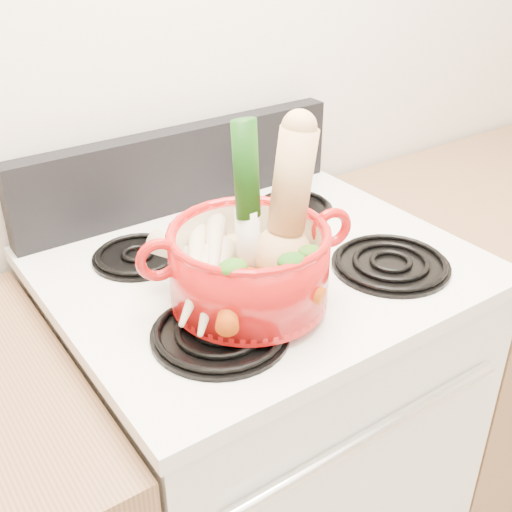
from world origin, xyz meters
TOP-DOWN VIEW (x-y plane):
  - wall_back at (0.00, 1.75)m, footprint 3.50×0.02m
  - stove_body at (0.00, 1.40)m, footprint 0.76×0.65m
  - cooktop at (0.00, 1.40)m, footprint 0.78×0.67m
  - control_backsplash at (0.00, 1.70)m, footprint 0.76×0.05m
  - oven_handle at (0.00, 1.06)m, footprint 0.60×0.02m
  - burner_front_left at (-0.19, 1.24)m, footprint 0.22×0.22m
  - burner_front_right at (0.19, 1.24)m, footprint 0.22×0.22m
  - burner_back_left at (-0.19, 1.54)m, footprint 0.17×0.17m
  - burner_back_right at (0.19, 1.54)m, footprint 0.17×0.17m
  - dutch_oven at (-0.11, 1.28)m, footprint 0.32×0.32m
  - pot_handle_left at (-0.25, 1.31)m, footprint 0.08×0.03m
  - pot_handle_right at (0.04, 1.24)m, footprint 0.08×0.03m
  - squash at (-0.05, 1.27)m, footprint 0.16×0.14m
  - leek at (-0.10, 1.30)m, footprint 0.05×0.07m
  - ginger at (-0.10, 1.37)m, footprint 0.10×0.08m
  - parsnip_0 at (-0.14, 1.30)m, footprint 0.13×0.23m
  - parsnip_1 at (-0.18, 1.28)m, footprint 0.18×0.19m
  - parsnip_2 at (-0.16, 1.35)m, footprint 0.14×0.20m
  - parsnip_3 at (-0.20, 1.28)m, footprint 0.16×0.15m
  - parsnip_4 at (-0.17, 1.34)m, footprint 0.16×0.21m
  - parsnip_5 at (-0.15, 1.32)m, footprint 0.15×0.19m
  - carrot_0 at (-0.13, 1.25)m, footprint 0.08×0.18m
  - carrot_1 at (-0.17, 1.24)m, footprint 0.12×0.16m
  - carrot_2 at (-0.09, 1.22)m, footprint 0.09×0.15m

SIDE VIEW (x-z plane):
  - stove_body at x=0.00m, z-range 0.00..0.92m
  - oven_handle at x=0.00m, z-range 0.77..0.79m
  - cooktop at x=0.00m, z-range 0.92..0.95m
  - burner_front_left at x=-0.19m, z-range 0.95..0.97m
  - burner_front_right at x=0.19m, z-range 0.95..0.97m
  - burner_back_left at x=-0.19m, z-range 0.95..0.97m
  - burner_back_right at x=0.19m, z-range 0.95..0.97m
  - carrot_0 at x=-0.13m, z-range 0.99..1.04m
  - parsnip_0 at x=-0.14m, z-range 0.98..1.05m
  - ginger at x=-0.10m, z-range 0.99..1.04m
  - carrot_1 at x=-0.17m, z-range 0.99..1.04m
  - parsnip_1 at x=-0.18m, z-range 0.99..1.06m
  - carrot_2 at x=-0.09m, z-range 1.00..1.05m
  - parsnip_2 at x=-0.16m, z-range 1.00..1.06m
  - dutch_oven at x=-0.11m, z-range 0.97..1.10m
  - parsnip_3 at x=-0.20m, z-range 1.01..1.06m
  - control_backsplash at x=0.00m, z-range 0.95..1.13m
  - parsnip_4 at x=-0.17m, z-range 1.01..1.08m
  - parsnip_5 at x=-0.15m, z-range 1.02..1.08m
  - pot_handle_left at x=-0.25m, z-range 1.04..1.11m
  - pot_handle_right at x=0.04m, z-range 1.04..1.11m
  - squash at x=-0.05m, z-range 0.99..1.26m
  - leek at x=-0.10m, z-range 0.99..1.28m
  - wall_back at x=0.00m, z-range 0.00..2.60m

